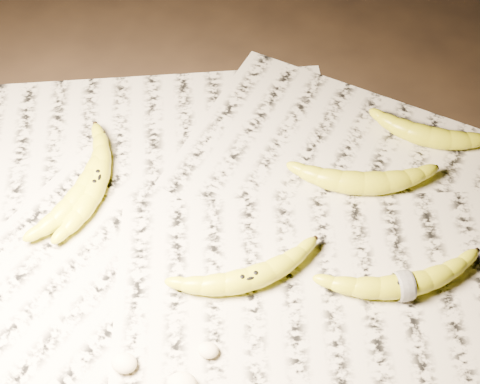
% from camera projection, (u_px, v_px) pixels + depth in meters
% --- Properties ---
extents(ground, '(3.00, 3.00, 0.00)m').
position_uv_depth(ground, '(225.00, 239.00, 0.91)').
color(ground, black).
rests_on(ground, ground).
extents(newspaper_patch, '(0.90, 0.70, 0.01)m').
position_uv_depth(newspaper_patch, '(232.00, 255.00, 0.89)').
color(newspaper_patch, beige).
rests_on(newspaper_patch, ground).
extents(banana_left_a, '(0.06, 0.18, 0.03)m').
position_uv_depth(banana_left_a, '(96.00, 181.00, 0.94)').
color(banana_left_a, yellow).
rests_on(banana_left_a, newspaper_patch).
extents(banana_left_b, '(0.09, 0.18, 0.03)m').
position_uv_depth(banana_left_b, '(83.00, 189.00, 0.93)').
color(banana_left_b, yellow).
rests_on(banana_left_b, newspaper_patch).
extents(banana_center, '(0.18, 0.13, 0.03)m').
position_uv_depth(banana_center, '(249.00, 278.00, 0.84)').
color(banana_center, yellow).
rests_on(banana_center, newspaper_patch).
extents(banana_taped, '(0.20, 0.12, 0.03)m').
position_uv_depth(banana_taped, '(404.00, 284.00, 0.84)').
color(banana_taped, yellow).
rests_on(banana_taped, newspaper_patch).
extents(banana_upper_a, '(0.19, 0.09, 0.03)m').
position_uv_depth(banana_upper_a, '(363.00, 182.00, 0.93)').
color(banana_upper_a, yellow).
rests_on(banana_upper_a, newspaper_patch).
extents(banana_upper_b, '(0.16, 0.07, 0.03)m').
position_uv_depth(banana_upper_b, '(430.00, 135.00, 0.99)').
color(banana_upper_b, yellow).
rests_on(banana_upper_b, newspaper_patch).
extents(measuring_tape, '(0.02, 0.04, 0.04)m').
position_uv_depth(measuring_tape, '(404.00, 284.00, 0.84)').
color(measuring_tape, white).
rests_on(measuring_tape, newspaper_patch).
extents(flesh_chunk_a, '(0.03, 0.03, 0.02)m').
position_uv_depth(flesh_chunk_a, '(124.00, 362.00, 0.79)').
color(flesh_chunk_a, beige).
rests_on(flesh_chunk_a, newspaper_patch).
extents(flesh_chunk_b, '(0.04, 0.03, 0.02)m').
position_uv_depth(flesh_chunk_b, '(182.00, 383.00, 0.77)').
color(flesh_chunk_b, beige).
rests_on(flesh_chunk_b, newspaper_patch).
extents(flesh_chunk_c, '(0.03, 0.02, 0.01)m').
position_uv_depth(flesh_chunk_c, '(208.00, 349.00, 0.80)').
color(flesh_chunk_c, beige).
rests_on(flesh_chunk_c, newspaper_patch).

